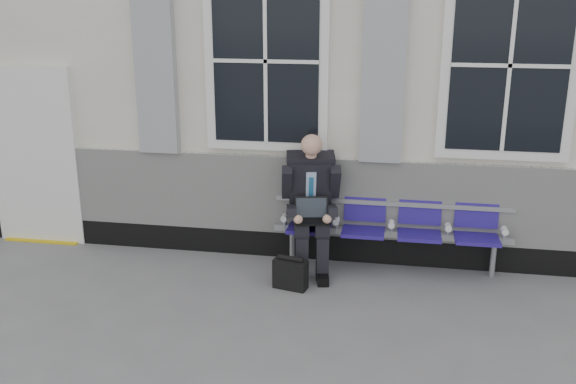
# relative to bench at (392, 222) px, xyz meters

# --- Properties ---
(ground) EXTENTS (70.00, 70.00, 0.00)m
(ground) POSITION_rel_bench_xyz_m (0.74, -1.32, -0.55)
(ground) COLOR slate
(ground) RESTS_ON ground
(station_building) EXTENTS (14.40, 4.40, 4.49)m
(station_building) POSITION_rel_bench_xyz_m (0.72, 2.15, 1.67)
(station_building) COLOR white
(station_building) RESTS_ON ground
(bench) EXTENTS (2.60, 0.47, 0.91)m
(bench) POSITION_rel_bench_xyz_m (0.00, 0.00, 0.00)
(bench) COLOR #9EA0A3
(bench) RESTS_ON ground
(businessman) EXTENTS (0.68, 0.91, 1.52)m
(businessman) POSITION_rel_bench_xyz_m (-0.88, -0.14, 0.26)
(businessman) COLOR black
(businessman) RESTS_ON ground
(briefcase) EXTENTS (0.37, 0.22, 0.36)m
(briefcase) POSITION_rel_bench_xyz_m (-1.00, -0.70, -0.39)
(briefcase) COLOR black
(briefcase) RESTS_ON ground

